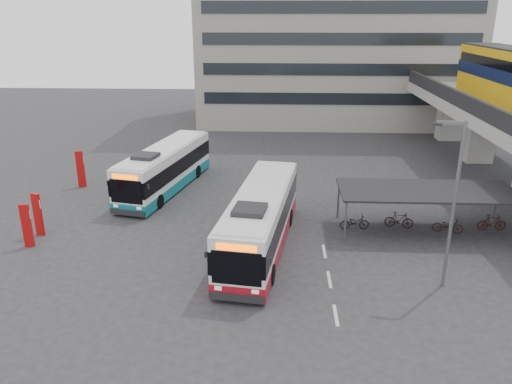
{
  "coord_description": "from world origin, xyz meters",
  "views": [
    {
      "loc": [
        -0.02,
        -24.22,
        12.05
      ],
      "look_at": [
        -1.34,
        3.69,
        2.0
      ],
      "focal_mm": 35.0,
      "sensor_mm": 36.0,
      "label": 1
    }
  ],
  "objects_px": {
    "pedestrian": "(262,228)",
    "lamp_post": "(453,196)",
    "bus_teal": "(165,168)",
    "bus_main": "(261,220)"
  },
  "relations": [
    {
      "from": "bus_main",
      "to": "lamp_post",
      "type": "relative_size",
      "value": 1.54
    },
    {
      "from": "bus_main",
      "to": "pedestrian",
      "type": "relative_size",
      "value": 6.34
    },
    {
      "from": "bus_teal",
      "to": "lamp_post",
      "type": "relative_size",
      "value": 1.49
    },
    {
      "from": "bus_main",
      "to": "lamp_post",
      "type": "bearing_deg",
      "value": -15.06
    },
    {
      "from": "bus_teal",
      "to": "lamp_post",
      "type": "xyz_separation_m",
      "value": [
        15.78,
        -12.87,
        2.9
      ]
    },
    {
      "from": "bus_teal",
      "to": "lamp_post",
      "type": "distance_m",
      "value": 20.57
    },
    {
      "from": "bus_teal",
      "to": "lamp_post",
      "type": "height_order",
      "value": "lamp_post"
    },
    {
      "from": "bus_teal",
      "to": "pedestrian",
      "type": "height_order",
      "value": "bus_teal"
    },
    {
      "from": "bus_teal",
      "to": "bus_main",
      "type": "bearing_deg",
      "value": -39.86
    },
    {
      "from": "pedestrian",
      "to": "lamp_post",
      "type": "distance_m",
      "value": 10.11
    }
  ]
}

